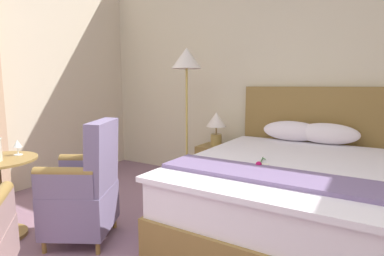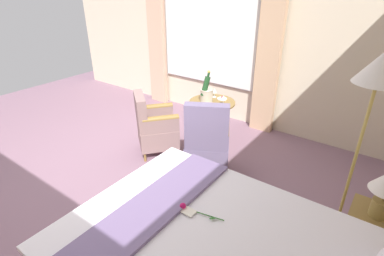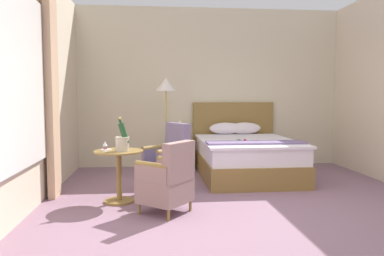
{
  "view_description": "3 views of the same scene",
  "coord_description": "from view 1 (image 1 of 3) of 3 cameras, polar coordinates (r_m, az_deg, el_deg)",
  "views": [
    {
      "loc": [
        1.08,
        -0.5,
        1.31
      ],
      "look_at": [
        -0.24,
        1.67,
        0.95
      ],
      "focal_mm": 28.0,
      "sensor_mm": 36.0,
      "label": 1
    },
    {
      "loc": [
        1.73,
        2.81,
        2.24
      ],
      "look_at": [
        -0.36,
        1.29,
        0.95
      ],
      "focal_mm": 28.0,
      "sensor_mm": 36.0,
      "label": 2
    },
    {
      "loc": [
        -1.12,
        -4.24,
        1.4
      ],
      "look_at": [
        -0.57,
        1.33,
        0.94
      ],
      "focal_mm": 35.0,
      "sensor_mm": 36.0,
      "label": 3
    }
  ],
  "objects": [
    {
      "name": "bed",
      "position": [
        2.92,
        17.93,
        -11.02
      ],
      "size": [
        1.65,
        2.25,
        1.29
      ],
      "color": "olive",
      "rests_on": "ground"
    },
    {
      "name": "nightstand",
      "position": [
        3.98,
        4.56,
        -7.12
      ],
      "size": [
        0.44,
        0.4,
        0.53
      ],
      "color": "olive",
      "rests_on": "ground"
    },
    {
      "name": "bedside_lamp",
      "position": [
        3.87,
        4.65,
        0.87
      ],
      "size": [
        0.26,
        0.26,
        0.44
      ],
      "color": "#9D8341",
      "rests_on": "nightstand"
    },
    {
      "name": "wall_headboard_side",
      "position": [
        4.01,
        15.98,
        11.85
      ],
      "size": [
        5.39,
        0.12,
        3.18
      ],
      "color": "beige",
      "rests_on": "ground"
    },
    {
      "name": "wine_glass_near_bucket",
      "position": [
        3.06,
        -30.32,
        -2.74
      ],
      "size": [
        0.07,
        0.07,
        0.14
      ],
      "color": "white",
      "rests_on": "side_table_round"
    },
    {
      "name": "floor_lamp_brass",
      "position": [
        3.74,
        -1.04,
        11.26
      ],
      "size": [
        0.37,
        0.37,
        1.76
      ],
      "color": "tan",
      "rests_on": "ground"
    },
    {
      "name": "armchair_by_window",
      "position": [
        2.71,
        -19.72,
        -11.24
      ],
      "size": [
        0.71,
        0.7,
        1.03
      ],
      "color": "olive",
      "rests_on": "ground"
    }
  ]
}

